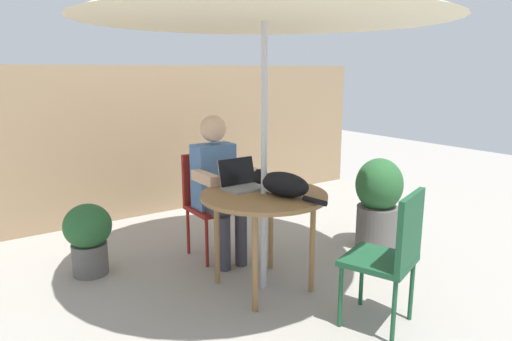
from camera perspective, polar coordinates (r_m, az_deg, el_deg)
ground_plane at (r=3.58m, az=0.94°, el=-14.18°), size 14.00×14.00×0.00m
fence_back at (r=5.21m, az=-13.33°, el=3.49°), size 5.89×0.08×1.64m
patio_table at (r=3.33m, az=0.98°, el=-4.01°), size 0.91×0.91×0.73m
chair_occupied at (r=4.04m, az=-5.82°, el=-3.13°), size 0.40×0.40×0.89m
chair_empty at (r=2.98m, az=16.54°, el=-9.36°), size 0.51×0.51×0.89m
person_seated at (r=3.86m, az=-4.74°, el=-1.23°), size 0.48×0.48×1.23m
laptop at (r=3.46m, az=-1.93°, el=-1.10°), size 0.30×0.25×0.21m
cat at (r=3.25m, az=3.16°, el=-1.67°), size 0.28×0.65×0.17m
potted_plant_near_fence at (r=4.29m, az=14.86°, el=-3.72°), size 0.42×0.42×0.83m
potted_plant_by_chair at (r=3.89m, az=-20.01°, el=-7.53°), size 0.37×0.37×0.58m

